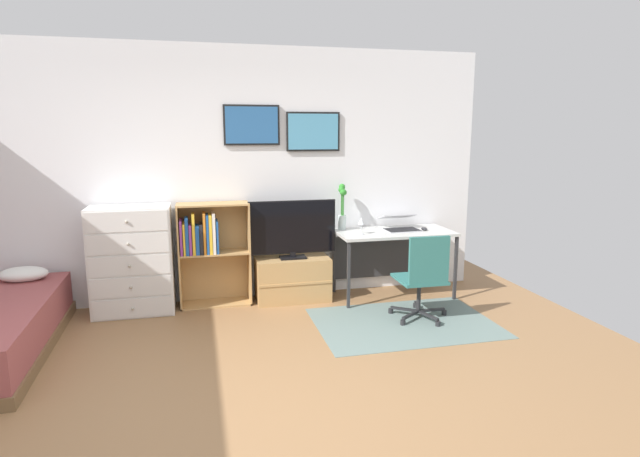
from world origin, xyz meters
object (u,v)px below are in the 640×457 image
Objects in this scene: dresser at (132,260)px; bamboo_vase at (342,206)px; tv_stand at (293,279)px; laptop at (399,224)px; bookshelf at (208,246)px; desk at (391,241)px; computer_mouse at (424,229)px; wine_glass at (361,222)px; television at (293,229)px; office_chair at (423,275)px.

bamboo_vase is (2.22, 0.12, 0.46)m from dresser.
laptop is at bearing -2.08° from tv_stand.
bookshelf is 2.01m from desk.
dresser is at bearing 177.41° from computer_mouse.
wine_glass is at bearing -15.95° from tv_stand.
wine_glass is (0.71, -0.18, 0.08)m from television.
dresser is 1.66m from tv_stand.
desk is (1.12, -0.01, -0.18)m from television.
tv_stand is 0.85× the size of television.
dresser is 0.76m from bookshelf.
television is 1.83× the size of bamboo_vase.
television is at bearing 165.74° from wine_glass.
dresser reaches higher than tv_stand.
laptop is at bearing -2.58° from bookshelf.
dresser is 2.56× the size of laptop.
television reaches higher than bookshelf.
bookshelf is at bearing 175.72° from laptop.
laptop is at bearing 156.04° from computer_mouse.
desk is at bearing -0.73° from television.
television reaches higher than tv_stand.
desk is at bearing -2.49° from bookshelf.
bookshelf is at bearing 176.74° from tv_stand.
tv_stand is at bearing -169.42° from bamboo_vase.
desk is 2.99× the size of laptop.
television is 0.74× the size of desk.
desk is at bearing -0.45° from dresser.
wine_glass is (2.34, -0.19, 0.33)m from dresser.
office_chair reaches higher than computer_mouse.
laptop reaches higher than office_chair.
bookshelf is 1.16× the size of television.
tv_stand is 7.62× the size of computer_mouse.
wine_glass is at bearing 120.02° from office_chair.
bookshelf is 1.37× the size of tv_stand.
office_chair is at bearing -90.55° from desk.
television is 0.74m from wine_glass.
bookshelf is at bearing 154.79° from office_chair.
dresser is 10.48× the size of computer_mouse.
office_chair is 2.02× the size of laptop.
desk is 12.22× the size of computer_mouse.
wine_glass reaches higher than computer_mouse.
tv_stand is 1.46m from office_chair.
television is (1.64, -0.01, 0.24)m from dresser.
wine_glass is at bearing -4.57° from dresser.
television is at bearing -0.26° from dresser.
bookshelf is 1.52m from bamboo_vase.
wine_glass is at bearing -9.02° from bookshelf.
desk is 0.68m from bamboo_vase.
desk is 0.39m from computer_mouse.
bamboo_vase is (-0.87, 0.26, 0.25)m from computer_mouse.
bookshelf reaches higher than desk.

